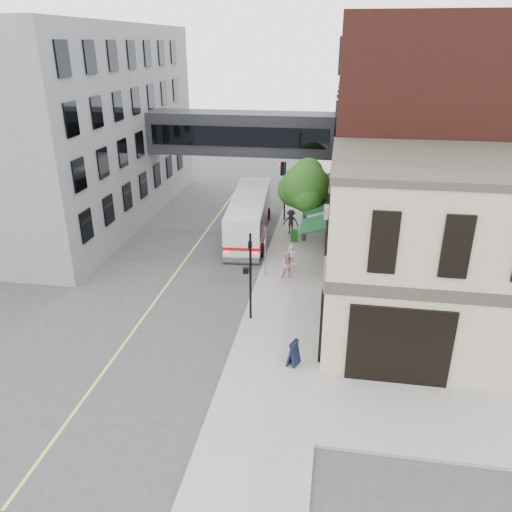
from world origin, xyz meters
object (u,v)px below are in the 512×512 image
(bus, at_px, (249,214))
(sandwich_board, at_px, (294,353))
(pedestrian_c, at_px, (291,222))
(pedestrian_b, at_px, (288,265))
(newspaper_box, at_px, (294,236))
(pedestrian_a, at_px, (291,258))

(bus, bearing_deg, sandwich_board, -73.20)
(pedestrian_c, bearing_deg, pedestrian_b, -77.54)
(bus, height_order, newspaper_box, bus)
(sandwich_board, bearing_deg, bus, 127.85)
(bus, relative_size, pedestrian_a, 6.58)
(pedestrian_b, bearing_deg, pedestrian_c, 90.65)
(pedestrian_c, xyz_separation_m, sandwich_board, (1.68, -15.72, -0.32))
(newspaper_box, bearing_deg, pedestrian_a, -103.34)
(bus, xyz_separation_m, newspaper_box, (3.33, -1.10, -1.03))
(bus, bearing_deg, newspaper_box, -18.30)
(newspaper_box, bearing_deg, bus, 145.46)
(pedestrian_a, relative_size, pedestrian_b, 0.99)
(pedestrian_c, xyz_separation_m, newspaper_box, (0.40, -1.53, -0.46))
(pedestrian_b, xyz_separation_m, sandwich_board, (1.12, -8.38, -0.27))
(sandwich_board, bearing_deg, pedestrian_c, 117.17)
(pedestrian_a, relative_size, pedestrian_c, 0.93)
(bus, distance_m, pedestrian_a, 6.89)
(bus, distance_m, pedestrian_b, 7.77)
(bus, distance_m, newspaper_box, 3.65)
(pedestrian_c, distance_m, newspaper_box, 1.65)
(pedestrian_b, bearing_deg, sandwich_board, -86.21)
(pedestrian_a, height_order, pedestrian_b, pedestrian_b)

